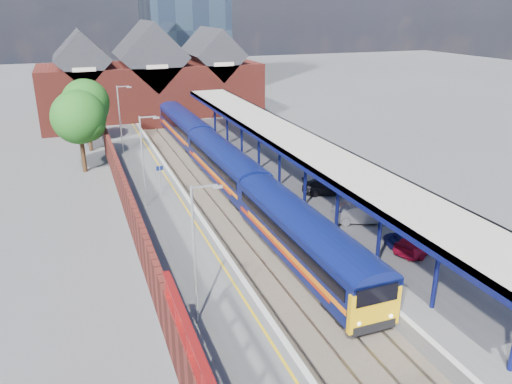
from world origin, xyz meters
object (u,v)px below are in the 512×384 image
(lamp_post_b, at_px, (197,247))
(parked_car_red, at_px, (422,240))
(lamp_post_c, at_px, (145,156))
(parked_car_blue, at_px, (416,239))
(train, at_px, (202,141))
(parked_car_dark, at_px, (328,187))
(lamp_post_d, at_px, (121,115))
(parked_car_silver, at_px, (363,213))
(platform_sign, at_px, (160,176))

(lamp_post_b, xyz_separation_m, parked_car_red, (14.86, 2.46, -3.26))
(lamp_post_c, distance_m, parked_car_blue, 20.06)
(train, distance_m, lamp_post_b, 30.82)
(lamp_post_c, distance_m, parked_car_red, 20.37)
(lamp_post_c, height_order, parked_car_red, lamp_post_c)
(train, xyz_separation_m, parked_car_dark, (6.40, -16.10, -0.50))
(train, distance_m, parked_car_dark, 17.33)
(lamp_post_b, xyz_separation_m, parked_car_blue, (14.86, 2.98, -3.45))
(parked_car_blue, bearing_deg, lamp_post_b, 106.05)
(lamp_post_d, distance_m, parked_car_red, 33.23)
(lamp_post_c, distance_m, parked_car_dark, 14.85)
(lamp_post_d, relative_size, parked_car_silver, 1.64)
(parked_car_red, bearing_deg, lamp_post_b, 77.38)
(lamp_post_d, xyz_separation_m, parked_car_dark, (14.26, -18.43, -3.37))
(train, xyz_separation_m, lamp_post_d, (-7.86, 2.34, 2.87))
(lamp_post_c, xyz_separation_m, parked_car_dark, (14.26, -2.43, -3.37))
(lamp_post_b, distance_m, platform_sign, 18.20)
(parked_car_silver, bearing_deg, platform_sign, 68.91)
(parked_car_blue, bearing_deg, parked_car_red, -175.29)
(parked_car_dark, bearing_deg, platform_sign, 90.28)
(parked_car_red, bearing_deg, lamp_post_c, 25.65)
(lamp_post_d, bearing_deg, parked_car_dark, -52.27)
(train, relative_size, parked_car_blue, 16.80)
(train, bearing_deg, lamp_post_d, 163.44)
(lamp_post_b, distance_m, parked_car_red, 15.41)
(parked_car_red, xyz_separation_m, parked_car_blue, (0.00, 0.52, -0.18))
(lamp_post_d, bearing_deg, parked_car_silver, -60.59)
(train, xyz_separation_m, parked_car_blue, (7.01, -26.68, -0.58))
(lamp_post_b, relative_size, parked_car_red, 1.64)
(train, relative_size, parked_car_dark, 15.37)
(lamp_post_c, distance_m, platform_sign, 3.34)
(lamp_post_b, bearing_deg, train, 75.17)
(lamp_post_c, relative_size, parked_car_silver, 1.64)
(train, height_order, platform_sign, platform_sign)
(parked_car_red, relative_size, parked_car_silver, 1.00)
(lamp_post_b, distance_m, parked_car_silver, 16.05)
(platform_sign, bearing_deg, lamp_post_d, 95.56)
(train, xyz_separation_m, parked_car_red, (7.01, -27.20, -0.39))
(platform_sign, xyz_separation_m, parked_car_dark, (12.90, -4.43, -1.07))
(lamp_post_b, distance_m, parked_car_blue, 15.54)
(lamp_post_b, relative_size, parked_car_dark, 1.63)
(train, relative_size, lamp_post_b, 9.42)
(lamp_post_b, height_order, parked_car_dark, lamp_post_b)
(lamp_post_d, xyz_separation_m, parked_car_red, (14.86, -29.54, -3.26))
(lamp_post_c, relative_size, parked_car_dark, 1.63)
(lamp_post_b, relative_size, parked_car_silver, 1.64)
(parked_car_red, distance_m, parked_car_blue, 0.55)
(lamp_post_c, xyz_separation_m, lamp_post_d, (0.00, 16.00, 0.00))
(lamp_post_c, relative_size, platform_sign, 2.80)
(parked_car_dark, distance_m, parked_car_blue, 10.61)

